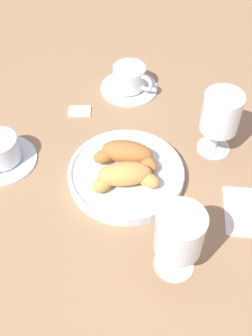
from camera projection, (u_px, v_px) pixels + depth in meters
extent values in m
plane|color=#997551|center=(116.00, 177.00, 0.82)|extent=(2.20, 2.20, 0.00)
cylinder|color=silver|center=(126.00, 175.00, 0.81)|extent=(0.23, 0.23, 0.02)
torus|color=silver|center=(126.00, 171.00, 0.81)|extent=(0.23, 0.23, 0.01)
ellipsoid|color=#AD6B33|center=(127.00, 152.00, 0.81)|extent=(0.11, 0.08, 0.04)
ellipsoid|color=#AD6B33|center=(104.00, 156.00, 0.81)|extent=(0.05, 0.04, 0.03)
ellipsoid|color=#AD6B33|center=(148.00, 163.00, 0.80)|extent=(0.05, 0.05, 0.03)
ellipsoid|color=#D6994C|center=(125.00, 174.00, 0.77)|extent=(0.10, 0.06, 0.04)
ellipsoid|color=#D6994C|center=(102.00, 184.00, 0.76)|extent=(0.05, 0.05, 0.03)
ellipsoid|color=#D6994C|center=(148.00, 180.00, 0.77)|extent=(0.05, 0.05, 0.03)
cylinder|color=silver|center=(129.00, 87.00, 1.00)|extent=(0.14, 0.14, 0.01)
cylinder|color=silver|center=(129.00, 77.00, 0.97)|extent=(0.08, 0.08, 0.05)
cylinder|color=brown|center=(129.00, 69.00, 0.96)|extent=(0.07, 0.07, 0.01)
torus|color=silver|center=(145.00, 83.00, 0.95)|extent=(0.03, 0.04, 0.04)
cylinder|color=silver|center=(3.00, 159.00, 0.85)|extent=(0.14, 0.14, 0.01)
cylinder|color=silver|center=(0.00, 149.00, 0.82)|extent=(0.08, 0.08, 0.05)
cylinder|color=white|center=(213.00, 147.00, 0.87)|extent=(0.07, 0.07, 0.01)
cylinder|color=white|center=(216.00, 137.00, 0.85)|extent=(0.01, 0.01, 0.05)
cylinder|color=white|center=(221.00, 112.00, 0.80)|extent=(0.08, 0.08, 0.08)
cylinder|color=gold|center=(220.00, 117.00, 0.81)|extent=(0.07, 0.07, 0.05)
cylinder|color=white|center=(174.00, 264.00, 0.70)|extent=(0.07, 0.07, 0.01)
cylinder|color=white|center=(176.00, 255.00, 0.68)|extent=(0.01, 0.01, 0.05)
cylinder|color=white|center=(180.00, 233.00, 0.62)|extent=(0.08, 0.08, 0.08)
cylinder|color=gold|center=(179.00, 237.00, 0.64)|extent=(0.07, 0.07, 0.05)
cube|color=white|center=(80.00, 111.00, 0.94)|extent=(0.06, 0.04, 0.01)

